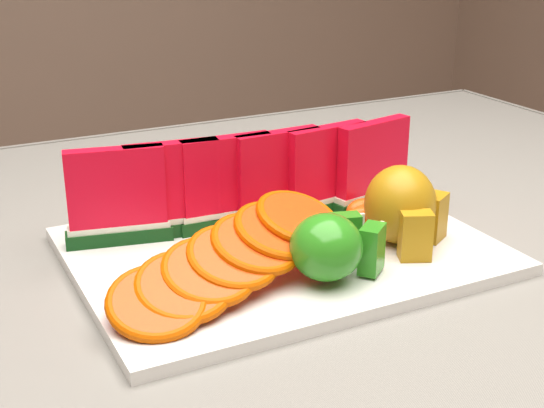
# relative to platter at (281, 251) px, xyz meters

# --- Properties ---
(table) EXTENTS (1.40, 0.90, 0.75)m
(table) POSITION_rel_platter_xyz_m (-0.10, 0.00, -0.11)
(table) COLOR #4D3518
(table) RESTS_ON ground
(tablecloth) EXTENTS (1.53, 1.03, 0.20)m
(tablecloth) POSITION_rel_platter_xyz_m (-0.10, 0.00, -0.05)
(tablecloth) COLOR gray
(tablecloth) RESTS_ON table
(platter) EXTENTS (0.40, 0.30, 0.01)m
(platter) POSITION_rel_platter_xyz_m (0.00, 0.00, 0.00)
(platter) COLOR silver
(platter) RESTS_ON tablecloth
(apple_cluster) EXTENTS (0.10, 0.08, 0.06)m
(apple_cluster) POSITION_rel_platter_xyz_m (0.01, -0.09, 0.04)
(apple_cluster) COLOR #2A7F15
(apple_cluster) RESTS_ON platter
(pear_cluster) EXTENTS (0.09, 0.09, 0.08)m
(pear_cluster) POSITION_rel_platter_xyz_m (0.11, -0.05, 0.04)
(pear_cluster) COLOR #A97219
(pear_cluster) RESTS_ON platter
(side_plate) EXTENTS (0.24, 0.24, 0.01)m
(side_plate) POSITION_rel_platter_xyz_m (0.07, 0.20, -0.00)
(side_plate) COLOR silver
(side_plate) RESTS_ON tablecloth
(watermelon_row) EXTENTS (0.39, 0.07, 0.10)m
(watermelon_row) POSITION_rel_platter_xyz_m (-0.00, 0.06, 0.05)
(watermelon_row) COLOR #0A3611
(watermelon_row) RESTS_ON platter
(orange_fan_front) EXTENTS (0.26, 0.15, 0.06)m
(orange_fan_front) POSITION_rel_platter_xyz_m (-0.08, -0.06, 0.04)
(orange_fan_front) COLOR #E1420B
(orange_fan_front) RESTS_ON platter
(orange_fan_back) EXTENTS (0.24, 0.10, 0.04)m
(orange_fan_back) POSITION_rel_platter_xyz_m (-0.05, 0.13, 0.02)
(orange_fan_back) COLOR #E1420B
(orange_fan_back) RESTS_ON platter
(tangerine_segments) EXTENTS (0.24, 0.06, 0.02)m
(tangerine_segments) POSITION_rel_platter_xyz_m (0.01, 0.01, 0.02)
(tangerine_segments) COLOR orange
(tangerine_segments) RESTS_ON platter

